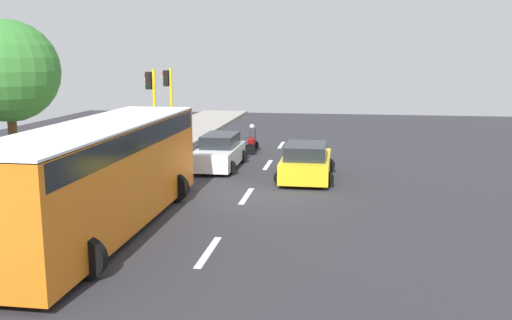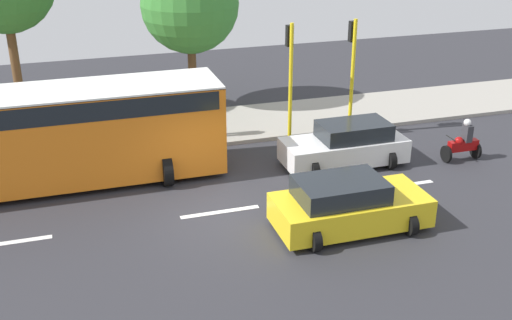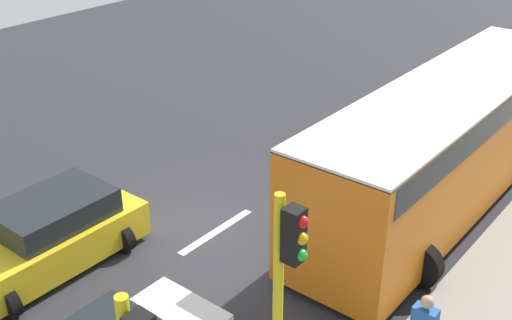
{
  "view_description": "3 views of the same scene",
  "coord_description": "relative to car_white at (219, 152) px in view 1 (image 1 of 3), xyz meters",
  "views": [
    {
      "loc": [
        -3.35,
        19.68,
        5.09
      ],
      "look_at": [
        -0.38,
        0.2,
        1.4
      ],
      "focal_mm": 39.35,
      "sensor_mm": 36.0,
      "label": 1
    },
    {
      "loc": [
        -16.14,
        3.93,
        8.88
      ],
      "look_at": [
        0.86,
        -1.39,
        1.16
      ],
      "focal_mm": 44.17,
      "sensor_mm": 36.0,
      "label": 2
    },
    {
      "loc": [
        8.75,
        -9.37,
        8.37
      ],
      "look_at": [
        0.13,
        1.33,
        1.42
      ],
      "focal_mm": 45.21,
      "sensor_mm": 36.0,
      "label": 3
    }
  ],
  "objects": [
    {
      "name": "street_tree_center",
      "position": [
        7.83,
        3.69,
        3.74
      ],
      "size": [
        4.1,
        4.1,
        6.51
      ],
      "color": "brown",
      "rests_on": "ground"
    },
    {
      "name": "lane_stripe_south",
      "position": [
        -2.12,
        11.04,
        -0.7
      ],
      "size": [
        0.2,
        2.4,
        0.01
      ],
      "primitive_type": "cube",
      "color": "white",
      "rests_on": "ground"
    },
    {
      "name": "lane_stripe_north",
      "position": [
        -2.12,
        -0.96,
        -0.7
      ],
      "size": [
        0.2,
        2.4,
        0.01
      ],
      "primitive_type": "cube",
      "color": "white",
      "rests_on": "ground"
    },
    {
      "name": "lane_stripe_mid",
      "position": [
        -2.12,
        5.04,
        -0.7
      ],
      "size": [
        0.2,
        2.4,
        0.01
      ],
      "primitive_type": "cube",
      "color": "white",
      "rests_on": "ground"
    },
    {
      "name": "car_yellow_cab",
      "position": [
        -4.09,
        1.83,
        0.0
      ],
      "size": [
        2.36,
        4.32,
        1.52
      ],
      "color": "yellow",
      "rests_on": "ground"
    },
    {
      "name": "ground_plane",
      "position": [
        -2.12,
        5.04,
        -0.76
      ],
      "size": [
        40.0,
        60.0,
        0.1
      ],
      "primitive_type": "cube",
      "color": "#2D2D33"
    },
    {
      "name": "car_white",
      "position": [
        0.0,
        0.0,
        0.0
      ],
      "size": [
        2.14,
        4.27,
        1.52
      ],
      "color": "white",
      "rests_on": "ground"
    },
    {
      "name": "traffic_light_midblock",
      "position": [
        2.72,
        1.1,
        2.22
      ],
      "size": [
        0.49,
        0.24,
        4.5
      ],
      "color": "yellow",
      "rests_on": "ground"
    },
    {
      "name": "sidewalk",
      "position": [
        4.88,
        5.04,
        -0.64
      ],
      "size": [
        4.0,
        60.0,
        0.15
      ],
      "primitive_type": "cube",
      "color": "#9E998E",
      "rests_on": "ground"
    },
    {
      "name": "motorcycle",
      "position": [
        -0.86,
        -4.11,
        -0.07
      ],
      "size": [
        0.6,
        1.3,
        1.53
      ],
      "color": "black",
      "rests_on": "ground"
    },
    {
      "name": "city_bus",
      "position": [
        1.35,
        9.72,
        1.14
      ],
      "size": [
        3.2,
        11.0,
        3.16
      ],
      "color": "orange",
      "rests_on": "ground"
    },
    {
      "name": "lane_stripe_far_north",
      "position": [
        -2.12,
        -6.96,
        -0.7
      ],
      "size": [
        0.2,
        2.4,
        0.01
      ],
      "primitive_type": "cube",
      "color": "white",
      "rests_on": "ground"
    },
    {
      "name": "pedestrian_near_signal",
      "position": [
        3.66,
        3.7,
        0.35
      ],
      "size": [
        0.4,
        0.24,
        1.69
      ],
      "color": "#3F3F3F",
      "rests_on": "sidewalk"
    },
    {
      "name": "traffic_light_corner",
      "position": [
        2.72,
        -1.38,
        2.22
      ],
      "size": [
        0.49,
        0.24,
        4.5
      ],
      "color": "yellow",
      "rests_on": "ground"
    }
  ]
}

